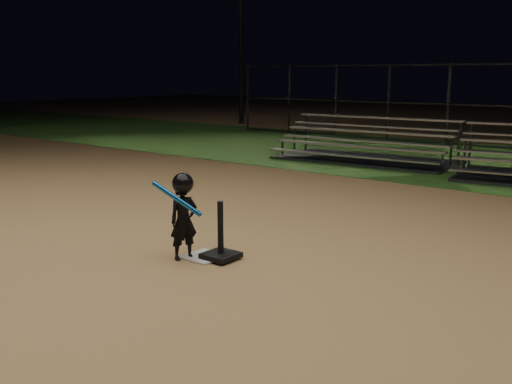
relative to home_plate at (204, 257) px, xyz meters
name	(u,v)px	position (x,y,z in m)	size (l,w,h in m)	color
ground	(204,258)	(0.00, 0.00, -0.01)	(80.00, 80.00, 0.00)	#AC824E
grass_strip	(479,162)	(0.00, 10.00, -0.01)	(60.00, 8.00, 0.01)	#29511A
home_plate	(204,257)	(0.00, 0.00, 0.00)	(0.45, 0.45, 0.02)	beige
batting_tee	(221,248)	(0.21, 0.06, 0.13)	(0.38, 0.38, 0.69)	black
child_batter	(183,214)	(-0.15, -0.19, 0.55)	(0.49, 0.55, 1.05)	black
bleacher_left	(365,152)	(-2.28, 8.29, 0.21)	(4.55, 2.41, 1.09)	silver
light_pole_left	(240,7)	(-12.00, 14.94, 4.93)	(0.90, 0.53, 8.30)	#2D2D30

